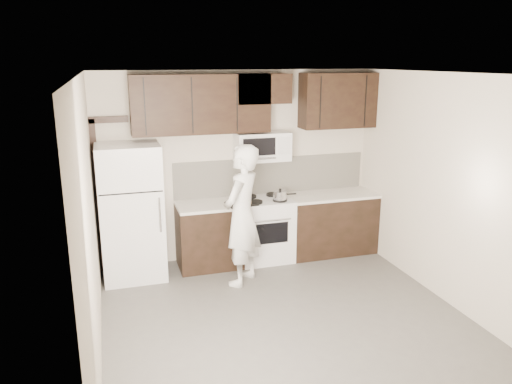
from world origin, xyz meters
name	(u,v)px	position (x,y,z in m)	size (l,w,h in m)	color
floor	(292,327)	(0.00, 0.00, 0.00)	(4.50, 4.50, 0.00)	#53514E
back_wall	(238,166)	(0.00, 2.25, 1.35)	(4.00, 4.00, 0.00)	beige
ceiling	(297,74)	(0.00, 0.00, 2.70)	(4.50, 4.50, 0.00)	white
counter_run	(284,227)	(0.60, 1.94, 0.46)	(2.95, 0.64, 0.91)	black
stove	(264,229)	(0.30, 1.94, 0.46)	(0.76, 0.66, 0.94)	white
backsplash	(271,175)	(0.50, 2.24, 1.18)	(2.90, 0.02, 0.54)	beige
upper_cabinets	(256,101)	(0.21, 2.08, 2.28)	(3.48, 0.35, 0.78)	black
microwave	(262,146)	(0.30, 2.06, 1.65)	(0.76, 0.42, 0.40)	white
refrigerator	(131,212)	(-1.55, 1.89, 0.90)	(0.80, 0.76, 1.80)	white
door_trim	(100,183)	(-1.92, 2.21, 1.25)	(0.50, 0.08, 2.12)	black
saucepan	(280,196)	(0.48, 1.79, 0.98)	(0.33, 0.19, 0.18)	silver
baking_tray	(242,204)	(-0.08, 1.78, 0.92)	(0.40, 0.30, 0.02)	black
pizza	(242,202)	(-0.08, 1.78, 0.94)	(0.27, 0.27, 0.02)	tan
person	(242,216)	(-0.21, 1.28, 0.92)	(0.67, 0.44, 1.83)	white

